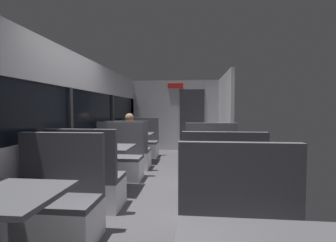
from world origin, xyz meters
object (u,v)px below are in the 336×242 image
Objects in this scene: bench_near_window_facing_entry at (54,208)px; dining_table_rear_aisle at (216,157)px; dining_table_mid_window at (105,152)px; bench_mid_window_facing_end at (87,184)px; dining_table_far_window at (136,137)px; bench_mid_window_facing_entry at (118,162)px; bench_rear_aisle_facing_end at (222,194)px; bench_far_window_facing_end at (129,154)px; bench_far_window_facing_entry at (141,145)px; seated_passenger at (129,145)px; bench_rear_aisle_facing_entry at (212,166)px.

dining_table_rear_aisle is at bearing 35.69° from bench_near_window_facing_entry.
dining_table_mid_window is 0.77m from bench_mid_window_facing_end.
dining_table_far_window is at bearing 90.00° from bench_mid_window_facing_end.
bench_mid_window_facing_entry and bench_rear_aisle_facing_end have the same top height.
bench_far_window_facing_end is at bearing 90.00° from bench_mid_window_facing_entry.
bench_mid_window_facing_entry is 1.00× the size of bench_far_window_facing_entry.
dining_table_mid_window is at bearing 90.00° from bench_near_window_facing_entry.
bench_near_window_facing_entry is 4.37m from bench_far_window_facing_entry.
dining_table_mid_window is 1.00× the size of dining_table_rear_aisle.
seated_passenger is at bearing -90.00° from bench_far_window_facing_entry.
bench_far_window_facing_end and bench_rear_aisle_facing_entry have the same top height.
bench_mid_window_facing_end is at bearing -90.00° from bench_mid_window_facing_entry.
bench_far_window_facing_entry is at bearing 120.13° from dining_table_rear_aisle.
bench_mid_window_facing_entry is 0.79m from bench_far_window_facing_end.
bench_rear_aisle_facing_end is at bearing -26.68° from dining_table_mid_window.
bench_far_window_facing_entry is (0.00, 0.70, -0.31)m from dining_table_far_window.
dining_table_far_window is 3.58m from bench_rear_aisle_facing_end.
bench_rear_aisle_facing_entry is 0.87× the size of seated_passenger.
dining_table_far_window is at bearing 120.13° from bench_rear_aisle_facing_end.
bench_mid_window_facing_entry is at bearing 138.23° from bench_rear_aisle_facing_end.
dining_table_rear_aisle is at bearing -90.00° from bench_rear_aisle_facing_entry.
dining_table_far_window is 1.00× the size of dining_table_rear_aisle.
bench_far_window_facing_end is 1.40m from bench_far_window_facing_entry.
bench_rear_aisle_facing_entry is (1.79, 1.99, 0.00)m from bench_near_window_facing_entry.
bench_far_window_facing_entry is at bearing 90.00° from dining_table_mid_window.
bench_mid_window_facing_entry is 1.80m from bench_rear_aisle_facing_entry.
bench_far_window_facing_entry reaches higher than dining_table_mid_window.
seated_passenger reaches higher than bench_rear_aisle_facing_end.
bench_near_window_facing_entry is at bearing -90.00° from dining_table_mid_window.
dining_table_mid_window is 2.19m from dining_table_far_window.
bench_rear_aisle_facing_end is at bearing -90.00° from dining_table_rear_aisle.
seated_passenger is (0.00, 2.26, 0.21)m from bench_mid_window_facing_end.
bench_rear_aisle_facing_end is (1.79, 0.59, 0.00)m from bench_near_window_facing_entry.
dining_table_mid_window is 1.00× the size of dining_table_far_window.
bench_rear_aisle_facing_entry is (0.00, 1.40, 0.00)m from bench_rear_aisle_facing_end.
bench_rear_aisle_facing_end is at bearing -6.38° from bench_mid_window_facing_end.
dining_table_mid_window is at bearing 153.32° from bench_rear_aisle_facing_end.
bench_near_window_facing_entry is 1.88m from bench_rear_aisle_facing_end.
bench_far_window_facing_entry is at bearing 90.00° from dining_table_far_window.
bench_far_window_facing_entry is at bearing 90.00° from bench_mid_window_facing_end.
bench_near_window_facing_entry is 3.05m from seated_passenger.
dining_table_rear_aisle is (1.79, -3.08, 0.31)m from bench_far_window_facing_entry.
bench_rear_aisle_facing_end is (1.79, -3.78, 0.00)m from bench_far_window_facing_entry.
bench_rear_aisle_facing_end reaches higher than dining_table_mid_window.
dining_table_mid_window is 1.88m from bench_rear_aisle_facing_entry.
bench_rear_aisle_facing_end is (1.79, -2.39, 0.00)m from bench_far_window_facing_end.
bench_mid_window_facing_end is at bearing -164.41° from dining_table_rear_aisle.
bench_far_window_facing_end is at bearing 90.00° from bench_near_window_facing_entry.
dining_table_far_window is at bearing 90.00° from dining_table_mid_window.
bench_rear_aisle_facing_end is at bearing 18.13° from bench_near_window_facing_entry.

